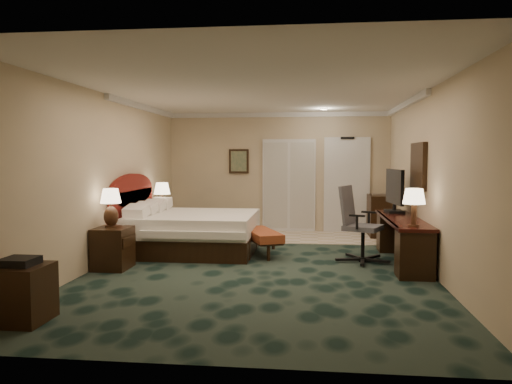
# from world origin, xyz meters

# --- Properties ---
(floor) EXTENTS (5.00, 7.50, 0.00)m
(floor) POSITION_xyz_m (0.00, 0.00, 0.00)
(floor) COLOR black
(floor) RESTS_ON ground
(ceiling) EXTENTS (5.00, 7.50, 0.00)m
(ceiling) POSITION_xyz_m (0.00, 0.00, 2.70)
(ceiling) COLOR silver
(ceiling) RESTS_ON wall_back
(wall_back) EXTENTS (5.00, 0.00, 2.70)m
(wall_back) POSITION_xyz_m (0.00, 3.75, 1.35)
(wall_back) COLOR tan
(wall_back) RESTS_ON ground
(wall_front) EXTENTS (5.00, 0.00, 2.70)m
(wall_front) POSITION_xyz_m (0.00, -3.75, 1.35)
(wall_front) COLOR tan
(wall_front) RESTS_ON ground
(wall_left) EXTENTS (0.00, 7.50, 2.70)m
(wall_left) POSITION_xyz_m (-2.50, 0.00, 1.35)
(wall_left) COLOR tan
(wall_left) RESTS_ON ground
(wall_right) EXTENTS (0.00, 7.50, 2.70)m
(wall_right) POSITION_xyz_m (2.50, 0.00, 1.35)
(wall_right) COLOR tan
(wall_right) RESTS_ON ground
(crown_molding) EXTENTS (5.00, 7.50, 0.10)m
(crown_molding) POSITION_xyz_m (0.00, 0.00, 2.65)
(crown_molding) COLOR silver
(crown_molding) RESTS_ON wall_back
(tile_patch) EXTENTS (3.20, 1.70, 0.01)m
(tile_patch) POSITION_xyz_m (0.90, 2.90, 0.01)
(tile_patch) COLOR #C4B38E
(tile_patch) RESTS_ON ground
(headboard) EXTENTS (0.12, 2.00, 1.40)m
(headboard) POSITION_xyz_m (-2.44, 1.00, 0.70)
(headboard) COLOR #53140B
(headboard) RESTS_ON ground
(entry_door) EXTENTS (1.02, 0.06, 2.18)m
(entry_door) POSITION_xyz_m (1.55, 3.72, 1.05)
(entry_door) COLOR silver
(entry_door) RESTS_ON ground
(closet_doors) EXTENTS (1.20, 0.06, 2.10)m
(closet_doors) POSITION_xyz_m (0.25, 3.71, 1.05)
(closet_doors) COLOR #B7B5B0
(closet_doors) RESTS_ON ground
(wall_art) EXTENTS (0.45, 0.06, 0.55)m
(wall_art) POSITION_xyz_m (-0.90, 3.71, 1.60)
(wall_art) COLOR #3E5F4A
(wall_art) RESTS_ON wall_back
(wall_mirror) EXTENTS (0.05, 0.95, 0.75)m
(wall_mirror) POSITION_xyz_m (2.46, 0.60, 1.55)
(wall_mirror) COLOR white
(wall_mirror) RESTS_ON wall_right
(bed) EXTENTS (2.16, 2.00, 0.68)m
(bed) POSITION_xyz_m (-1.32, 1.09, 0.34)
(bed) COLOR white
(bed) RESTS_ON ground
(nightstand_near) EXTENTS (0.50, 0.58, 0.63)m
(nightstand_near) POSITION_xyz_m (-2.23, -0.43, 0.31)
(nightstand_near) COLOR black
(nightstand_near) RESTS_ON ground
(nightstand_far) EXTENTS (0.45, 0.52, 0.56)m
(nightstand_far) POSITION_xyz_m (-2.25, 2.09, 0.28)
(nightstand_far) COLOR black
(nightstand_far) RESTS_ON ground
(lamp_near) EXTENTS (0.38, 0.38, 0.59)m
(lamp_near) POSITION_xyz_m (-2.27, -0.38, 0.92)
(lamp_near) COLOR black
(lamp_near) RESTS_ON nightstand_near
(lamp_far) EXTENTS (0.40, 0.40, 0.62)m
(lamp_far) POSITION_xyz_m (-2.22, 2.08, 0.87)
(lamp_far) COLOR black
(lamp_far) RESTS_ON nightstand_far
(bed_bench) EXTENTS (0.88, 1.32, 0.42)m
(bed_bench) POSITION_xyz_m (-0.09, 0.93, 0.21)
(bed_bench) COLOR brown
(bed_bench) RESTS_ON ground
(side_table) EXTENTS (0.55, 0.55, 0.59)m
(side_table) POSITION_xyz_m (-2.20, -2.89, 0.29)
(side_table) COLOR black
(side_table) RESTS_ON ground
(desk) EXTENTS (0.54, 2.50, 0.72)m
(desk) POSITION_xyz_m (2.21, 0.49, 0.36)
(desk) COLOR black
(desk) RESTS_ON ground
(tv) EXTENTS (0.18, 0.98, 0.76)m
(tv) POSITION_xyz_m (2.20, 1.25, 1.10)
(tv) COLOR black
(tv) RESTS_ON desk
(desk_lamp) EXTENTS (0.35, 0.35, 0.55)m
(desk_lamp) POSITION_xyz_m (2.19, -0.50, 0.99)
(desk_lamp) COLOR black
(desk_lamp) RESTS_ON desk
(desk_chair) EXTENTS (0.93, 0.91, 1.23)m
(desk_chair) POSITION_xyz_m (1.59, 0.49, 0.62)
(desk_chair) COLOR #464648
(desk_chair) RESTS_ON ground
(minibar) EXTENTS (0.47, 0.84, 0.89)m
(minibar) POSITION_xyz_m (2.22, 3.20, 0.44)
(minibar) COLOR black
(minibar) RESTS_ON ground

